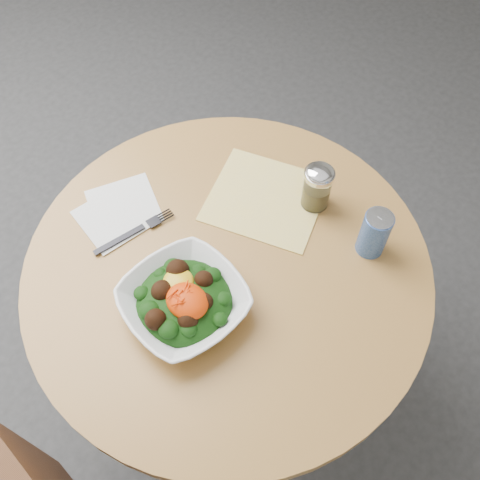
% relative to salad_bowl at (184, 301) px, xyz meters
% --- Properties ---
extents(ground, '(6.00, 6.00, 0.00)m').
position_rel_salad_bowl_xyz_m(ground, '(-0.00, 0.14, -0.78)').
color(ground, '#2D2D2F').
rests_on(ground, ground).
extents(table, '(0.90, 0.90, 0.75)m').
position_rel_salad_bowl_xyz_m(table, '(-0.00, 0.14, -0.23)').
color(table, black).
rests_on(table, ground).
extents(cloth_napkin, '(0.32, 0.31, 0.00)m').
position_rel_salad_bowl_xyz_m(cloth_napkin, '(-0.04, 0.33, -0.03)').
color(cloth_napkin, '#DDB10B').
rests_on(cloth_napkin, table).
extents(paper_napkins, '(0.21, 0.23, 0.00)m').
position_rel_salad_bowl_xyz_m(paper_napkins, '(-0.29, 0.09, -0.03)').
color(paper_napkins, white).
rests_on(paper_napkins, table).
extents(salad_bowl, '(0.29, 0.29, 0.09)m').
position_rel_salad_bowl_xyz_m(salad_bowl, '(0.00, 0.00, 0.00)').
color(salad_bowl, white).
rests_on(salad_bowl, table).
extents(fork, '(0.07, 0.20, 0.00)m').
position_rel_salad_bowl_xyz_m(fork, '(-0.21, 0.07, -0.03)').
color(fork, black).
rests_on(fork, table).
extents(spice_shaker, '(0.07, 0.07, 0.12)m').
position_rel_salad_bowl_xyz_m(spice_shaker, '(0.05, 0.39, 0.03)').
color(spice_shaker, silver).
rests_on(spice_shaker, table).
extents(beverage_can, '(0.06, 0.06, 0.12)m').
position_rel_salad_bowl_xyz_m(beverage_can, '(0.22, 0.37, 0.02)').
color(beverage_can, navy).
rests_on(beverage_can, table).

